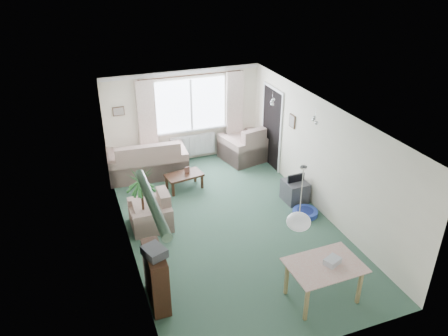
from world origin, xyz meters
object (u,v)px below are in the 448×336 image
object	(u,v)px
tv_cube	(295,191)
bookshelf	(156,277)
sofa	(147,157)
dining_table	(323,282)
pet_bed	(305,213)
armchair_corner	(244,142)
armchair_left	(150,210)
houseplant	(143,201)
coffee_table	(184,181)

from	to	relation	value
tv_cube	bookshelf	bearing A→B (deg)	-152.93
sofa	dining_table	size ratio (longest dim) A/B	1.78
bookshelf	pet_bed	xyz separation A→B (m)	(3.47, 1.38, -0.43)
sofa	tv_cube	xyz separation A→B (m)	(2.80, -2.38, -0.23)
armchair_corner	armchair_left	world-z (taller)	armchair_corner
armchair_corner	tv_cube	xyz separation A→B (m)	(0.22, -2.36, -0.24)
houseplant	dining_table	xyz separation A→B (m)	(2.29, -2.85, -0.37)
dining_table	houseplant	bearing A→B (deg)	128.83
armchair_left	tv_cube	world-z (taller)	armchair_left
pet_bed	armchair_left	bearing A→B (deg)	166.46
tv_cube	pet_bed	bearing A→B (deg)	-98.63
houseplant	dining_table	bearing A→B (deg)	-51.17
sofa	pet_bed	size ratio (longest dim) A/B	3.57
sofa	pet_bed	bearing A→B (deg)	136.32
coffee_table	tv_cube	bearing A→B (deg)	-32.45
armchair_left	bookshelf	size ratio (longest dim) A/B	0.85
houseplant	dining_table	world-z (taller)	houseplant
bookshelf	dining_table	bearing A→B (deg)	-18.74
armchair_left	bookshelf	bearing A→B (deg)	-8.31
armchair_left	tv_cube	bearing A→B (deg)	87.98
armchair_left	houseplant	size ratio (longest dim) A/B	0.59
bookshelf	armchair_left	bearing A→B (deg)	81.27
sofa	coffee_table	xyz separation A→B (m)	(0.65, -1.02, -0.28)
coffee_table	houseplant	bearing A→B (deg)	-131.55
sofa	houseplant	xyz separation A→B (m)	(-0.55, -2.37, 0.23)
armchair_left	tv_cube	distance (m)	3.21
tv_cube	houseplant	bearing A→B (deg)	177.68
armchair_corner	tv_cube	world-z (taller)	armchair_corner
sofa	bookshelf	bearing A→B (deg)	84.21
sofa	bookshelf	distance (m)	4.42
coffee_table	tv_cube	world-z (taller)	tv_cube
pet_bed	armchair_corner	bearing A→B (deg)	93.02
coffee_table	pet_bed	size ratio (longest dim) A/B	1.59
armchair_left	pet_bed	distance (m)	3.24
bookshelf	pet_bed	distance (m)	3.76
armchair_left	pet_bed	bearing A→B (deg)	77.21
coffee_table	armchair_corner	bearing A→B (deg)	27.25
bookshelf	armchair_corner	bearing A→B (deg)	52.92
bookshelf	dining_table	distance (m)	2.63
armchair_corner	armchair_left	xyz separation A→B (m)	(-2.98, -2.20, -0.11)
bookshelf	tv_cube	xyz separation A→B (m)	(3.54, 1.97, -0.25)
dining_table	tv_cube	bearing A→B (deg)	69.50
dining_table	pet_bed	distance (m)	2.46
tv_cube	pet_bed	size ratio (longest dim) A/B	0.99
armchair_left	sofa	bearing A→B (deg)	170.58
armchair_left	houseplant	world-z (taller)	houseplant
coffee_table	dining_table	bearing A→B (deg)	-75.43
houseplant	tv_cube	xyz separation A→B (m)	(3.35, -0.01, -0.46)
tv_cube	pet_bed	distance (m)	0.63
coffee_table	houseplant	xyz separation A→B (m)	(-1.20, -1.35, 0.51)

